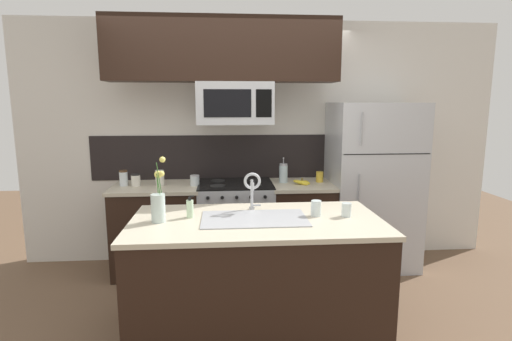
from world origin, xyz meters
name	(u,v)px	position (x,y,z in m)	size (l,w,h in m)	color
ground_plane	(240,311)	(0.00, 0.00, 0.00)	(10.00, 10.00, 0.00)	brown
rear_partition	(261,143)	(0.30, 1.28, 1.30)	(5.20, 0.10, 2.60)	silver
splash_band	(234,157)	(0.00, 1.22, 1.15)	(3.08, 0.01, 0.48)	black
back_counter_left	(158,229)	(-0.80, 0.90, 0.46)	(0.88, 0.65, 0.91)	black
back_counter_right	(301,225)	(0.69, 0.90, 0.46)	(0.65, 0.65, 0.91)	black
stove_range	(236,226)	(0.00, 0.90, 0.46)	(0.76, 0.64, 0.93)	#B7BABF
microwave	(235,103)	(0.00, 0.88, 1.73)	(0.74, 0.40, 0.41)	#B7BABF
upper_cabinet_band	(223,50)	(-0.11, 0.85, 2.24)	(2.23, 0.34, 0.60)	black
refrigerator	(372,185)	(1.45, 0.92, 0.87)	(0.89, 0.74, 1.74)	#B7BABF
storage_jar_tall	(124,178)	(-1.13, 0.92, 0.99)	(0.08, 0.08, 0.16)	silver
storage_jar_medium	(136,180)	(-1.01, 0.91, 0.97)	(0.09, 0.09, 0.12)	silver
storage_jar_short	(160,178)	(-0.77, 0.91, 0.99)	(0.09, 0.09, 0.15)	silver
storage_jar_squat	(195,180)	(-0.41, 0.87, 0.96)	(0.09, 0.09, 0.11)	silver
banana_bunch	(302,182)	(0.68, 0.84, 0.93)	(0.19, 0.16, 0.08)	yellow
french_press	(283,173)	(0.50, 0.96, 1.01)	(0.09, 0.09, 0.27)	silver
coffee_tin	(320,177)	(0.89, 0.95, 0.97)	(0.08, 0.08, 0.11)	gold
island_counter	(257,278)	(0.12, -0.35, 0.46)	(1.81, 0.93, 0.91)	black
kitchen_sink	(254,228)	(0.10, -0.35, 0.84)	(0.76, 0.44, 0.16)	#ADAFB5
sink_faucet	(252,186)	(0.10, -0.13, 1.11)	(0.14, 0.14, 0.31)	#B7BABF
dish_soap_bottle	(190,208)	(-0.37, -0.27, 0.98)	(0.06, 0.05, 0.16)	beige
drinking_glass	(316,208)	(0.56, -0.30, 0.97)	(0.08, 0.08, 0.12)	silver
spare_glass	(346,210)	(0.78, -0.34, 0.96)	(0.07, 0.07, 0.10)	silver
flower_vase	(158,205)	(-0.58, -0.35, 1.03)	(0.10, 0.17, 0.45)	silver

